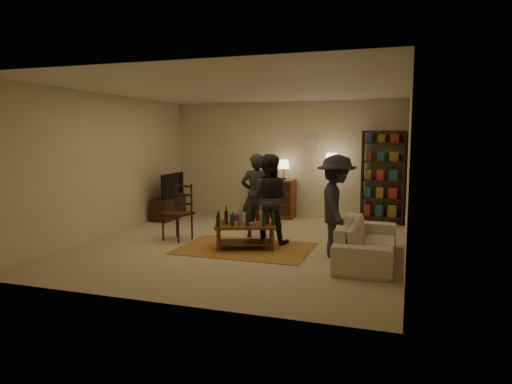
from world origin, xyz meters
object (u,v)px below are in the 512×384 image
at_px(dining_chair, 180,209).
at_px(tv_stand, 169,202).
at_px(dresser, 274,197).
at_px(person_by_sofa, 336,206).
at_px(floor_lamp, 332,164).
at_px(person_right, 268,199).
at_px(bookshelf, 382,176).
at_px(sofa, 367,241).
at_px(coffee_table, 245,226).
at_px(person_left, 256,196).

bearing_deg(dining_chair, tv_stand, 138.35).
relative_size(dresser, person_by_sofa, 0.84).
relative_size(dining_chair, tv_stand, 1.00).
xyz_separation_m(floor_lamp, person_right, (-0.74, -2.43, -0.49)).
bearing_deg(bookshelf, dining_chair, -141.13).
distance_m(sofa, person_by_sofa, 0.72).
height_order(coffee_table, person_left, person_left).
bearing_deg(person_right, sofa, 155.94).
bearing_deg(coffee_table, person_left, 96.47).
xyz_separation_m(tv_stand, person_left, (2.52, -1.18, 0.41)).
bearing_deg(bookshelf, sofa, -90.82).
bearing_deg(bookshelf, dresser, -178.43).
height_order(dresser, floor_lamp, floor_lamp).
bearing_deg(tv_stand, person_by_sofa, -26.86).
xyz_separation_m(dining_chair, tv_stand, (-1.23, 1.81, -0.17)).
bearing_deg(sofa, floor_lamp, 18.78).
distance_m(dining_chair, dresser, 2.90).
bearing_deg(dresser, person_left, -82.82).
height_order(floor_lamp, person_left, person_left).
height_order(person_left, person_by_sofa, person_by_sofa).
xyz_separation_m(tv_stand, floor_lamp, (3.61, 0.85, 0.90)).
distance_m(coffee_table, tv_stand, 3.36).
bearing_deg(person_left, floor_lamp, -137.56).
bearing_deg(person_by_sofa, coffee_table, 77.16).
bearing_deg(floor_lamp, tv_stand, -166.74).
distance_m(sofa, person_right, 1.94).
height_order(coffee_table, floor_lamp, floor_lamp).
height_order(coffee_table, tv_stand, tv_stand).
relative_size(floor_lamp, person_right, 0.96).
relative_size(tv_stand, person_by_sofa, 0.65).
bearing_deg(person_right, tv_stand, -33.74).
bearing_deg(dining_chair, person_by_sofa, 8.22).
xyz_separation_m(tv_stand, bookshelf, (4.69, 0.98, 0.65)).
height_order(sofa, person_left, person_left).
bearing_deg(tv_stand, dresser, 22.07).
height_order(tv_stand, person_left, person_left).
bearing_deg(floor_lamp, person_by_sofa, -79.68).
distance_m(floor_lamp, person_right, 2.59).
bearing_deg(coffee_table, tv_stand, 141.25).
relative_size(coffee_table, tv_stand, 1.09).
xyz_separation_m(dresser, sofa, (2.39, -3.11, -0.17)).
relative_size(coffee_table, person_right, 0.72).
bearing_deg(dining_chair, person_left, 40.05).
distance_m(bookshelf, person_right, 3.15).
distance_m(person_left, person_by_sofa, 1.87).
distance_m(dresser, person_by_sofa, 3.57).
distance_m(dining_chair, tv_stand, 2.19).
distance_m(dining_chair, sofa, 3.44).
distance_m(sofa, person_left, 2.41).
bearing_deg(tv_stand, person_right, -28.87).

